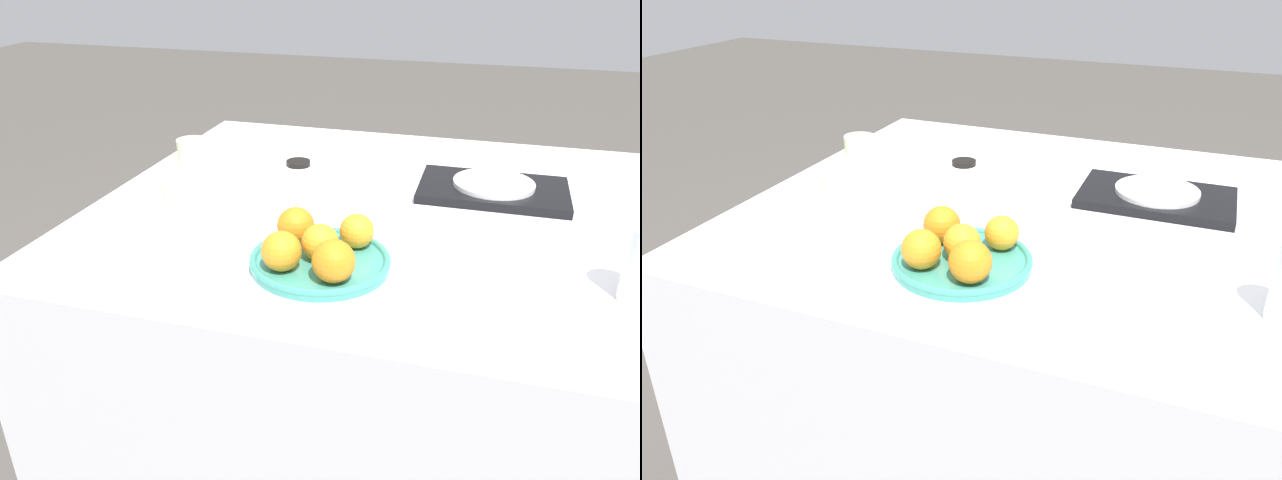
# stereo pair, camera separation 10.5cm
# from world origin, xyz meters

# --- Properties ---
(ground_plane) EXTENTS (12.00, 12.00, 0.00)m
(ground_plane) POSITION_xyz_m (0.00, 0.00, 0.00)
(ground_plane) COLOR #4C4742
(table) EXTENTS (1.31, 1.05, 0.75)m
(table) POSITION_xyz_m (0.00, 0.00, 0.38)
(table) COLOR white
(table) RESTS_ON ground_plane
(fruit_platter) EXTENTS (0.24, 0.24, 0.02)m
(fruit_platter) POSITION_xyz_m (-0.12, -0.30, 0.77)
(fruit_platter) COLOR teal
(fruit_platter) RESTS_ON table
(orange_0) EXTENTS (0.06, 0.06, 0.06)m
(orange_0) POSITION_xyz_m (-0.12, -0.30, 0.80)
(orange_0) COLOR orange
(orange_0) RESTS_ON fruit_platter
(orange_1) EXTENTS (0.07, 0.07, 0.07)m
(orange_1) POSITION_xyz_m (-0.07, -0.36, 0.80)
(orange_1) COLOR orange
(orange_1) RESTS_ON fruit_platter
(orange_2) EXTENTS (0.07, 0.07, 0.07)m
(orange_2) POSITION_xyz_m (-0.17, -0.25, 0.80)
(orange_2) COLOR orange
(orange_2) RESTS_ON fruit_platter
(orange_3) EXTENTS (0.06, 0.06, 0.06)m
(orange_3) POSITION_xyz_m (-0.07, -0.24, 0.80)
(orange_3) COLOR orange
(orange_3) RESTS_ON fruit_platter
(orange_4) EXTENTS (0.07, 0.07, 0.07)m
(orange_4) POSITION_xyz_m (-0.17, -0.35, 0.80)
(orange_4) COLOR orange
(orange_4) RESTS_ON fruit_platter
(serving_tray) EXTENTS (0.32, 0.21, 0.02)m
(serving_tray) POSITION_xyz_m (0.16, 0.13, 0.76)
(serving_tray) COLOR black
(serving_tray) RESTS_ON table
(side_plate) EXTENTS (0.18, 0.18, 0.01)m
(side_plate) POSITION_xyz_m (0.16, 0.13, 0.78)
(side_plate) COLOR white
(side_plate) RESTS_ON serving_tray
(cup_0) EXTENTS (0.07, 0.07, 0.08)m
(cup_0) POSITION_xyz_m (-0.54, 0.08, 0.79)
(cup_0) COLOR beige
(cup_0) RESTS_ON table
(cup_1) EXTENTS (0.09, 0.09, 0.07)m
(cup_1) POSITION_xyz_m (-0.45, -0.15, 0.79)
(cup_1) COLOR beige
(cup_1) RESTS_ON table
(soy_dish) EXTENTS (0.06, 0.06, 0.01)m
(soy_dish) POSITION_xyz_m (-0.31, 0.19, 0.76)
(soy_dish) COLOR black
(soy_dish) RESTS_ON table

